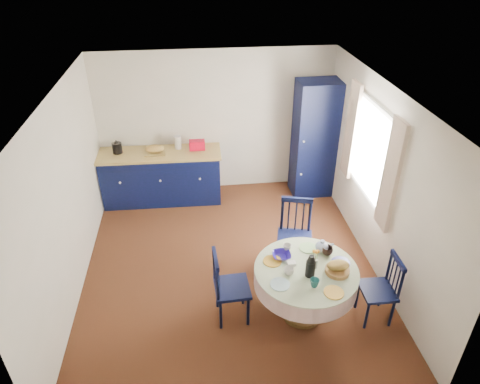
{
  "coord_description": "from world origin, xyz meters",
  "views": [
    {
      "loc": [
        -0.41,
        -4.63,
        4.07
      ],
      "look_at": [
        0.17,
        0.2,
        1.09
      ],
      "focal_mm": 32.0,
      "sensor_mm": 36.0,
      "label": 1
    }
  ],
  "objects_px": {
    "mug_d": "(287,248)",
    "mug_c": "(327,251)",
    "chair_right": "(381,289)",
    "dining_table": "(306,277)",
    "mug_a": "(289,271)",
    "pantry_cabinet": "(315,140)",
    "chair_left": "(229,286)",
    "mug_b": "(314,283)",
    "chair_far": "(295,236)",
    "kitchen_counter": "(162,176)",
    "cobalt_bowl": "(282,255)"
  },
  "relations": [
    {
      "from": "dining_table",
      "to": "mug_b",
      "type": "bearing_deg",
      "value": -89.19
    },
    {
      "from": "dining_table",
      "to": "mug_c",
      "type": "height_order",
      "value": "dining_table"
    },
    {
      "from": "pantry_cabinet",
      "to": "cobalt_bowl",
      "type": "xyz_separation_m",
      "value": [
        -1.1,
        -2.63,
        -0.26
      ]
    },
    {
      "from": "dining_table",
      "to": "chair_far",
      "type": "bearing_deg",
      "value": 85.41
    },
    {
      "from": "mug_c",
      "to": "mug_d",
      "type": "xyz_separation_m",
      "value": [
        -0.47,
        0.11,
        -0.0
      ]
    },
    {
      "from": "mug_b",
      "to": "chair_far",
      "type": "bearing_deg",
      "value": 86.7
    },
    {
      "from": "mug_c",
      "to": "cobalt_bowl",
      "type": "height_order",
      "value": "mug_c"
    },
    {
      "from": "kitchen_counter",
      "to": "mug_c",
      "type": "relative_size",
      "value": 15.36
    },
    {
      "from": "dining_table",
      "to": "mug_d",
      "type": "distance_m",
      "value": 0.42
    },
    {
      "from": "kitchen_counter",
      "to": "dining_table",
      "type": "distance_m",
      "value": 3.41
    },
    {
      "from": "mug_a",
      "to": "mug_c",
      "type": "height_order",
      "value": "mug_c"
    },
    {
      "from": "pantry_cabinet",
      "to": "mug_d",
      "type": "distance_m",
      "value": 2.73
    },
    {
      "from": "chair_right",
      "to": "mug_d",
      "type": "bearing_deg",
      "value": -114.48
    },
    {
      "from": "pantry_cabinet",
      "to": "mug_a",
      "type": "distance_m",
      "value": 3.13
    },
    {
      "from": "mug_c",
      "to": "cobalt_bowl",
      "type": "xyz_separation_m",
      "value": [
        -0.56,
        0.01,
        -0.03
      ]
    },
    {
      "from": "pantry_cabinet",
      "to": "mug_a",
      "type": "height_order",
      "value": "pantry_cabinet"
    },
    {
      "from": "kitchen_counter",
      "to": "mug_a",
      "type": "bearing_deg",
      "value": -60.87
    },
    {
      "from": "dining_table",
      "to": "mug_b",
      "type": "height_order",
      "value": "dining_table"
    },
    {
      "from": "dining_table",
      "to": "mug_c",
      "type": "xyz_separation_m",
      "value": [
        0.3,
        0.23,
        0.17
      ]
    },
    {
      "from": "chair_right",
      "to": "cobalt_bowl",
      "type": "xyz_separation_m",
      "value": [
        -1.13,
        0.38,
        0.3
      ]
    },
    {
      "from": "mug_c",
      "to": "kitchen_counter",
      "type": "bearing_deg",
      "value": 128.21
    },
    {
      "from": "mug_c",
      "to": "pantry_cabinet",
      "type": "bearing_deg",
      "value": 78.3
    },
    {
      "from": "kitchen_counter",
      "to": "mug_c",
      "type": "distance_m",
      "value": 3.41
    },
    {
      "from": "dining_table",
      "to": "mug_a",
      "type": "height_order",
      "value": "dining_table"
    },
    {
      "from": "mug_b",
      "to": "mug_d",
      "type": "height_order",
      "value": "mug_b"
    },
    {
      "from": "chair_right",
      "to": "mug_a",
      "type": "distance_m",
      "value": 1.16
    },
    {
      "from": "chair_right",
      "to": "pantry_cabinet",
      "type": "bearing_deg",
      "value": -178.75
    },
    {
      "from": "mug_b",
      "to": "cobalt_bowl",
      "type": "height_order",
      "value": "mug_b"
    },
    {
      "from": "mug_a",
      "to": "mug_d",
      "type": "height_order",
      "value": "mug_d"
    },
    {
      "from": "chair_far",
      "to": "mug_c",
      "type": "bearing_deg",
      "value": -56.43
    },
    {
      "from": "pantry_cabinet",
      "to": "dining_table",
      "type": "bearing_deg",
      "value": -108.13
    },
    {
      "from": "chair_right",
      "to": "mug_b",
      "type": "height_order",
      "value": "chair_right"
    },
    {
      "from": "chair_right",
      "to": "mug_c",
      "type": "xyz_separation_m",
      "value": [
        -0.57,
        0.38,
        0.33
      ]
    },
    {
      "from": "mug_b",
      "to": "mug_c",
      "type": "bearing_deg",
      "value": 60.01
    },
    {
      "from": "pantry_cabinet",
      "to": "mug_c",
      "type": "height_order",
      "value": "pantry_cabinet"
    },
    {
      "from": "mug_c",
      "to": "chair_right",
      "type": "bearing_deg",
      "value": -33.32
    },
    {
      "from": "kitchen_counter",
      "to": "pantry_cabinet",
      "type": "bearing_deg",
      "value": 0.59
    },
    {
      "from": "kitchen_counter",
      "to": "cobalt_bowl",
      "type": "height_order",
      "value": "kitchen_counter"
    },
    {
      "from": "pantry_cabinet",
      "to": "mug_d",
      "type": "bearing_deg",
      "value": -113.57
    },
    {
      "from": "mug_b",
      "to": "mug_c",
      "type": "distance_m",
      "value": 0.6
    },
    {
      "from": "chair_left",
      "to": "mug_d",
      "type": "bearing_deg",
      "value": -72.81
    },
    {
      "from": "chair_right",
      "to": "mug_a",
      "type": "height_order",
      "value": "chair_right"
    },
    {
      "from": "dining_table",
      "to": "mug_d",
      "type": "height_order",
      "value": "dining_table"
    },
    {
      "from": "mug_d",
      "to": "mug_c",
      "type": "bearing_deg",
      "value": -13.56
    },
    {
      "from": "chair_right",
      "to": "dining_table",
      "type": "bearing_deg",
      "value": -98.59
    },
    {
      "from": "mug_a",
      "to": "mug_b",
      "type": "xyz_separation_m",
      "value": [
        0.24,
        -0.23,
        0.0
      ]
    },
    {
      "from": "chair_far",
      "to": "mug_d",
      "type": "relative_size",
      "value": 10.1
    },
    {
      "from": "dining_table",
      "to": "chair_left",
      "type": "bearing_deg",
      "value": 175.23
    },
    {
      "from": "pantry_cabinet",
      "to": "chair_left",
      "type": "relative_size",
      "value": 2.13
    },
    {
      "from": "pantry_cabinet",
      "to": "mug_a",
      "type": "relative_size",
      "value": 17.98
    }
  ]
}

